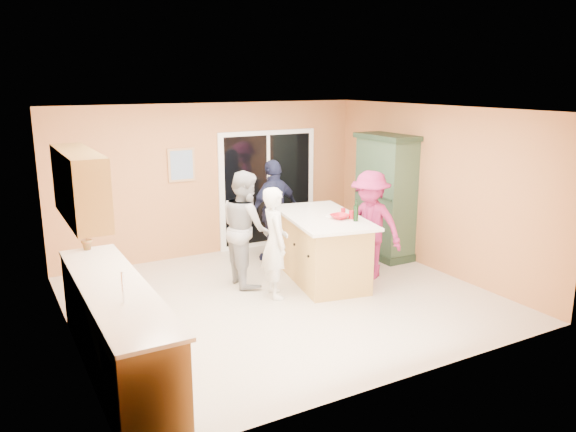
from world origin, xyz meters
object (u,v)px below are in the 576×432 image
green_hutch (385,198)px  woman_magenta (370,225)px  woman_navy (274,211)px  woman_white (275,243)px  woman_grey (246,228)px  kitchen_island (322,250)px

green_hutch → woman_magenta: size_ratio=1.27×
green_hutch → woman_navy: green_hutch is taller
green_hutch → woman_white: (-2.52, -0.75, -0.24)m
woman_grey → kitchen_island: bearing=-108.0°
woman_white → woman_navy: size_ratio=0.91×
woman_navy → woman_magenta: size_ratio=1.03×
woman_grey → woman_magenta: (1.77, -0.67, -0.02)m
kitchen_island → woman_magenta: (0.70, -0.23, 0.36)m
green_hutch → woman_magenta: green_hutch is taller
green_hutch → woman_white: green_hutch is taller
kitchen_island → green_hutch: green_hutch is taller
woman_magenta → kitchen_island: bearing=-132.6°
woman_magenta → woman_grey: bearing=-135.1°
woman_grey → woman_magenta: woman_grey is taller
kitchen_island → woman_magenta: 0.82m
kitchen_island → woman_navy: woman_navy is taller
green_hutch → woman_white: bearing=-163.4°
green_hutch → woman_grey: green_hutch is taller
woman_magenta → woman_navy: bearing=-172.9°
kitchen_island → woman_grey: woman_grey is taller
kitchen_island → green_hutch: 1.76m
woman_white → woman_navy: woman_navy is taller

